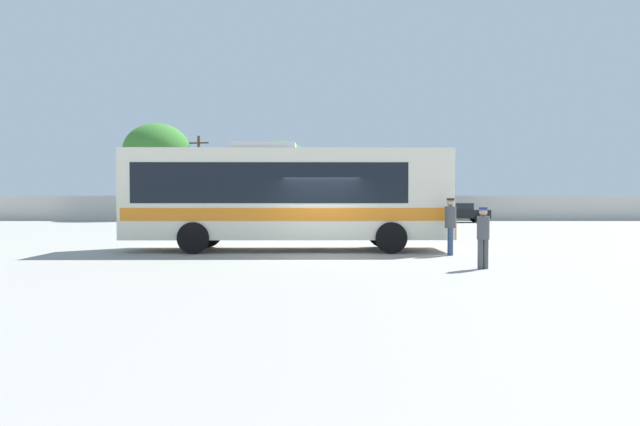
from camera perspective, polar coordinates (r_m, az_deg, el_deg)
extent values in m
plane|color=gray|center=(28.35, 0.21, -2.18)|extent=(300.00, 300.00, 0.00)
cube|color=beige|center=(46.29, 0.17, 0.51)|extent=(80.00, 0.30, 2.03)
cube|color=silver|center=(19.90, -3.10, 1.89)|extent=(11.09, 2.68, 3.03)
cube|color=black|center=(19.94, -4.69, 2.93)|extent=(9.10, 2.68, 1.34)
cube|color=orange|center=(19.91, -3.09, -0.03)|extent=(10.87, 2.70, 0.42)
cube|color=#19212D|center=(20.43, 12.67, 3.38)|extent=(0.07, 2.30, 1.58)
cube|color=orange|center=(20.45, 12.66, -1.39)|extent=(0.09, 2.50, 0.73)
cube|color=#B2B2B2|center=(20.03, -5.49, 6.57)|extent=(2.22, 1.43, 0.24)
cylinder|color=black|center=(21.30, 6.32, -2.02)|extent=(1.04, 0.31, 1.04)
cylinder|color=black|center=(18.87, 7.21, -2.47)|extent=(1.04, 0.31, 1.04)
cylinder|color=black|center=(21.51, -11.08, -2.00)|extent=(1.04, 0.31, 1.04)
cylinder|color=black|center=(19.11, -12.42, -2.44)|extent=(1.04, 0.31, 1.04)
cylinder|color=#33476B|center=(18.77, 12.98, -2.78)|extent=(0.16, 0.16, 0.87)
cylinder|color=#33476B|center=(18.61, 13.02, -2.81)|extent=(0.16, 0.16, 0.87)
cylinder|color=#4C4C51|center=(18.65, 13.01, -0.40)|extent=(0.41, 0.41, 0.69)
sphere|color=tan|center=(18.64, 13.02, 1.02)|extent=(0.24, 0.24, 0.24)
cylinder|color=#262628|center=(18.64, 13.02, 1.35)|extent=(0.25, 0.25, 0.07)
cylinder|color=#4C4C51|center=(15.32, 16.32, -3.97)|extent=(0.14, 0.14, 0.76)
cylinder|color=#4C4C51|center=(15.27, 15.84, -3.98)|extent=(0.14, 0.14, 0.76)
cylinder|color=#4C4C51|center=(15.25, 16.10, -1.43)|extent=(0.36, 0.36, 0.60)
sphere|color=tan|center=(15.23, 16.11, 0.09)|extent=(0.21, 0.21, 0.21)
cylinder|color=navy|center=(15.23, 16.11, 0.44)|extent=(0.22, 0.22, 0.06)
cube|color=#B7BABF|center=(42.82, -12.61, -0.12)|extent=(4.50, 1.94, 0.63)
cube|color=black|center=(42.86, -12.90, 0.65)|extent=(2.50, 1.73, 0.52)
cylinder|color=black|center=(43.36, -10.55, -0.51)|extent=(0.65, 0.24, 0.64)
cylinder|color=black|center=(41.64, -11.08, -0.59)|extent=(0.65, 0.24, 0.64)
cylinder|color=black|center=(44.04, -14.05, -0.49)|extent=(0.65, 0.24, 0.64)
cylinder|color=black|center=(42.35, -14.71, -0.58)|extent=(0.65, 0.24, 0.64)
cube|color=slate|center=(42.04, -3.31, -0.11)|extent=(4.21, 2.18, 0.64)
cube|color=black|center=(42.02, -3.58, 0.69)|extent=(2.38, 1.86, 0.52)
cylinder|color=black|center=(42.99, -1.67, -0.50)|extent=(0.66, 0.28, 0.64)
cylinder|color=black|center=(41.23, -1.51, -0.58)|extent=(0.66, 0.28, 0.64)
cylinder|color=black|center=(42.91, -5.03, -0.51)|extent=(0.66, 0.28, 0.64)
cylinder|color=black|center=(41.14, -5.01, -0.59)|extent=(0.66, 0.28, 0.64)
cube|color=#B7BABF|center=(41.93, 4.51, -0.11)|extent=(4.36, 1.96, 0.65)
cube|color=black|center=(41.93, 4.80, 0.71)|extent=(2.42, 1.75, 0.54)
cylinder|color=black|center=(41.03, 2.70, -0.59)|extent=(0.65, 0.24, 0.64)
cylinder|color=black|center=(42.79, 2.68, -0.51)|extent=(0.65, 0.24, 0.64)
cylinder|color=black|center=(41.13, 6.40, -0.60)|extent=(0.65, 0.24, 0.64)
cylinder|color=black|center=(42.89, 6.24, -0.51)|extent=(0.65, 0.24, 0.64)
cube|color=black|center=(44.03, 13.70, -0.09)|extent=(4.58, 1.96, 0.62)
cube|color=black|center=(43.97, 13.41, 0.64)|extent=(2.54, 1.74, 0.51)
cylinder|color=black|center=(45.20, 15.21, -0.45)|extent=(0.65, 0.24, 0.64)
cylinder|color=black|center=(43.48, 15.74, -0.53)|extent=(0.65, 0.24, 0.64)
cylinder|color=black|center=(44.65, 11.70, -0.45)|extent=(0.65, 0.24, 0.64)
cylinder|color=black|center=(42.91, 12.10, -0.53)|extent=(0.65, 0.24, 0.64)
cylinder|color=#4C3823|center=(49.64, -11.90, 3.47)|extent=(0.24, 0.24, 7.10)
cube|color=#473321|center=(49.83, -11.92, 6.86)|extent=(1.78, 0.51, 0.12)
cylinder|color=brown|center=(50.30, -15.84, 1.52)|extent=(0.32, 0.32, 3.77)
ellipsoid|color=#38752D|center=(50.45, -15.87, 5.91)|extent=(5.65, 5.65, 4.80)
cylinder|color=brown|center=(51.27, -3.93, 0.82)|extent=(0.32, 0.32, 2.42)
ellipsoid|color=#38752D|center=(51.34, -3.94, 4.47)|extent=(5.87, 5.87, 4.99)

